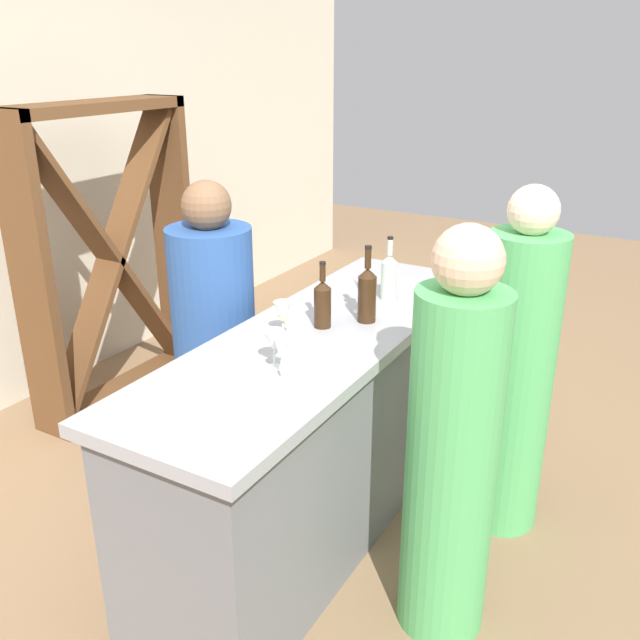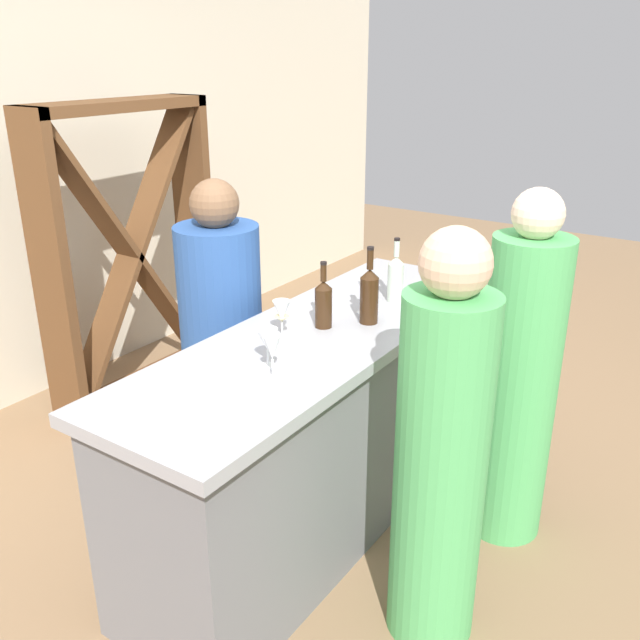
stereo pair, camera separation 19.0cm
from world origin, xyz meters
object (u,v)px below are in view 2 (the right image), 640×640
at_px(wine_glass_near_center, 364,290).
at_px(person_center_guest, 518,383).
at_px(wine_bottle_leftmost_amber_brown, 323,303).
at_px(person_left_guest, 441,460).
at_px(wine_glass_near_right, 267,340).
at_px(person_right_guest, 223,347).
at_px(wine_glass_far_left, 282,313).
at_px(wine_glass_near_left, 272,349).
at_px(wine_rack, 131,255).
at_px(wine_bottle_center_clear_pale, 396,277).
at_px(wine_bottle_second_left_amber_brown, 369,294).

xyz_separation_m(wine_glass_near_center, person_center_guest, (0.15, -0.66, -0.33)).
relative_size(wine_glass_near_center, person_center_guest, 0.10).
xyz_separation_m(wine_bottle_leftmost_amber_brown, person_left_guest, (-0.33, -0.70, -0.32)).
bearing_deg(wine_glass_near_right, wine_bottle_leftmost_amber_brown, 5.87).
bearing_deg(person_right_guest, person_left_guest, -18.89).
relative_size(wine_glass_far_left, person_center_guest, 0.10).
xyz_separation_m(wine_glass_near_left, person_right_guest, (0.54, 0.73, -0.37)).
xyz_separation_m(wine_glass_far_left, person_right_guest, (0.22, 0.53, -0.36)).
bearing_deg(wine_glass_far_left, wine_rack, 69.58).
relative_size(wine_bottle_center_clear_pale, wine_glass_near_right, 2.03).
distance_m(wine_glass_near_right, person_left_guest, 0.73).
distance_m(wine_bottle_leftmost_amber_brown, wine_bottle_second_left_amber_brown, 0.20).
relative_size(wine_glass_near_left, person_left_guest, 0.11).
height_order(wine_rack, person_left_guest, wine_rack).
relative_size(wine_rack, wine_bottle_second_left_amber_brown, 5.30).
relative_size(wine_glass_near_right, person_right_guest, 0.10).
xyz_separation_m(wine_bottle_second_left_amber_brown, wine_glass_near_left, (-0.65, 0.01, -0.01)).
bearing_deg(person_right_guest, wine_glass_far_left, -25.52).
xyz_separation_m(wine_bottle_second_left_amber_brown, person_left_guest, (-0.48, -0.57, -0.34)).
bearing_deg(wine_glass_near_left, person_left_guest, -73.29).
xyz_separation_m(wine_bottle_leftmost_amber_brown, wine_glass_near_right, (-0.43, -0.04, -0.00)).
relative_size(wine_bottle_leftmost_amber_brown, wine_glass_near_right, 1.94).
distance_m(wine_bottle_center_clear_pale, person_right_guest, 0.89).
bearing_deg(person_right_guest, wine_bottle_center_clear_pale, 26.97).
xyz_separation_m(wine_rack, person_right_guest, (-0.36, -1.02, -0.20)).
relative_size(wine_rack, person_center_guest, 1.15).
distance_m(wine_rack, wine_glass_far_left, 1.67).
height_order(wine_glass_near_left, wine_glass_far_left, wine_glass_near_left).
xyz_separation_m(wine_bottle_leftmost_amber_brown, wine_glass_far_left, (-0.18, 0.08, -0.01)).
bearing_deg(wine_glass_near_right, wine_rack, 63.76).
relative_size(wine_rack, wine_glass_near_right, 12.02).
bearing_deg(wine_bottle_center_clear_pale, wine_bottle_leftmost_amber_brown, 168.10).
distance_m(wine_glass_near_left, person_left_guest, 0.68).
bearing_deg(wine_rack, wine_glass_near_right, -116.24).
distance_m(wine_bottle_center_clear_pale, person_left_guest, 1.04).
height_order(wine_bottle_second_left_amber_brown, person_center_guest, person_center_guest).
height_order(wine_glass_near_center, person_right_guest, person_right_guest).
height_order(wine_bottle_leftmost_amber_brown, wine_glass_near_left, wine_bottle_leftmost_amber_brown).
relative_size(wine_bottle_center_clear_pale, wine_glass_near_center, 1.92).
bearing_deg(person_center_guest, wine_bottle_center_clear_pale, -8.33).
xyz_separation_m(wine_bottle_leftmost_amber_brown, person_right_guest, (0.04, 0.61, -0.36)).
distance_m(wine_bottle_second_left_amber_brown, person_center_guest, 0.72).
height_order(wine_bottle_second_left_amber_brown, wine_glass_near_right, wine_bottle_second_left_amber_brown).
bearing_deg(wine_rack, person_right_guest, -109.40).
bearing_deg(wine_glass_near_left, wine_glass_near_center, 5.22).
height_order(wine_bottle_center_clear_pale, person_right_guest, person_right_guest).
xyz_separation_m(person_left_guest, person_center_guest, (0.71, -0.02, -0.00)).
bearing_deg(wine_rack, wine_bottle_leftmost_amber_brown, -103.72).
bearing_deg(person_right_guest, person_center_guest, 11.37).
bearing_deg(wine_bottle_leftmost_amber_brown, wine_bottle_center_clear_pale, -11.90).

